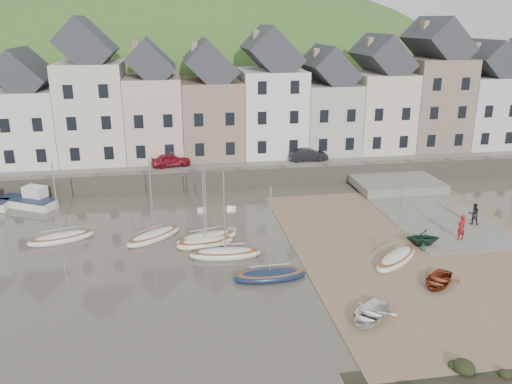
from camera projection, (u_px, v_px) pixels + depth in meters
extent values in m
plane|color=#4A453A|center=(270.00, 262.00, 35.10)|extent=(160.00, 160.00, 0.00)
cube|color=#375B24|center=(222.00, 144.00, 64.85)|extent=(90.00, 30.00, 1.50)
cube|color=slate|center=(233.00, 162.00, 53.82)|extent=(70.00, 7.00, 0.10)
cube|color=slate|center=(238.00, 177.00, 50.75)|extent=(70.00, 1.20, 1.80)
cube|color=#7C624B|center=(423.00, 250.00, 36.77)|extent=(18.00, 26.00, 0.06)
cube|color=slate|center=(424.00, 208.00, 44.87)|extent=(8.00, 18.00, 0.12)
ellipsoid|color=#375B24|center=(182.00, 211.00, 96.22)|extent=(134.40, 84.00, 84.00)
cylinder|color=#382619|center=(47.00, 0.00, 71.06)|extent=(0.50, 0.50, 3.00)
cylinder|color=#382619|center=(153.00, 2.00, 76.94)|extent=(0.50, 0.50, 3.00)
cylinder|color=#382619|center=(248.00, 2.00, 77.20)|extent=(0.50, 0.50, 3.00)
cylinder|color=#382619|center=(328.00, 2.00, 78.10)|extent=(0.50, 0.50, 3.00)
cube|color=silver|center=(33.00, 126.00, 52.88)|extent=(5.80, 8.00, 7.50)
cube|color=gray|center=(8.00, 58.00, 50.56)|extent=(0.60, 0.90, 1.40)
cube|color=beige|center=(94.00, 112.00, 53.42)|extent=(6.40, 8.00, 10.00)
cube|color=gray|center=(69.00, 28.00, 50.59)|extent=(0.60, 0.90, 1.40)
cube|color=#C0A39F|center=(154.00, 118.00, 54.58)|extent=(5.60, 8.00, 8.50)
cube|color=gray|center=(136.00, 48.00, 52.15)|extent=(0.60, 0.90, 1.40)
cube|color=#826B59|center=(211.00, 118.00, 55.57)|extent=(6.20, 8.00, 8.00)
cube|color=gray|center=(194.00, 49.00, 53.09)|extent=(0.60, 0.90, 1.40)
cube|color=silver|center=(271.00, 112.00, 56.40)|extent=(6.60, 8.00, 9.00)
cube|color=gray|center=(256.00, 37.00, 53.68)|extent=(0.60, 0.90, 1.40)
cube|color=#ABA69C|center=(326.00, 117.00, 57.58)|extent=(5.80, 8.00, 7.50)
cube|color=gray|center=(316.00, 55.00, 55.26)|extent=(0.60, 0.90, 1.40)
cube|color=beige|center=(378.00, 111.00, 58.33)|extent=(6.00, 8.00, 8.50)
cube|color=gray|center=(369.00, 44.00, 55.82)|extent=(0.60, 0.90, 1.40)
cube|color=#7E695B|center=(431.00, 103.00, 59.05)|extent=(6.40, 8.00, 10.00)
cube|color=gray|center=(425.00, 27.00, 56.22)|extent=(0.60, 0.90, 1.40)
cube|color=beige|center=(480.00, 111.00, 60.30)|extent=(5.80, 8.00, 8.00)
cube|color=gray|center=(476.00, 49.00, 57.91)|extent=(0.60, 0.90, 1.40)
ellipsoid|color=silver|center=(61.00, 239.00, 38.34)|extent=(4.96, 2.96, 0.84)
ellipsoid|color=brown|center=(61.00, 236.00, 38.27)|extent=(4.56, 2.70, 0.20)
cylinder|color=#B2B5B7|center=(56.00, 199.00, 37.37)|extent=(0.10, 0.10, 5.60)
cylinder|color=#B2B5B7|center=(60.00, 229.00, 38.11)|extent=(2.49, 0.92, 0.08)
ellipsoid|color=silver|center=(154.00, 237.00, 38.67)|extent=(4.64, 4.18, 0.84)
ellipsoid|color=brown|center=(154.00, 234.00, 38.60)|extent=(4.26, 3.83, 0.20)
cylinder|color=#B2B5B7|center=(151.00, 197.00, 37.70)|extent=(0.10, 0.10, 5.60)
cylinder|color=#B2B5B7|center=(153.00, 227.00, 38.44)|extent=(2.08, 1.72, 0.08)
ellipsoid|color=beige|center=(205.00, 243.00, 37.58)|extent=(4.39, 2.23, 0.84)
ellipsoid|color=brown|center=(205.00, 240.00, 37.51)|extent=(4.04, 2.03, 0.20)
cylinder|color=#B2B5B7|center=(204.00, 202.00, 36.60)|extent=(0.10, 0.10, 5.60)
cylinder|color=#B2B5B7|center=(205.00, 233.00, 37.34)|extent=(2.28, 0.49, 0.08)
ellipsoid|color=silver|center=(207.00, 238.00, 38.40)|extent=(4.89, 2.73, 0.84)
ellipsoid|color=brown|center=(207.00, 235.00, 38.33)|extent=(4.49, 2.49, 0.20)
cylinder|color=#B2B5B7|center=(206.00, 198.00, 37.42)|extent=(0.10, 0.10, 5.60)
cylinder|color=#B2B5B7|center=(206.00, 229.00, 38.16)|extent=(2.48, 0.79, 0.08)
ellipsoid|color=silver|center=(225.00, 254.00, 35.79)|extent=(5.01, 1.78, 0.84)
ellipsoid|color=brown|center=(225.00, 251.00, 35.72)|extent=(4.61, 1.61, 0.20)
cylinder|color=#B2B5B7|center=(224.00, 212.00, 34.82)|extent=(0.10, 0.10, 5.60)
cylinder|color=#B2B5B7|center=(225.00, 244.00, 35.56)|extent=(2.71, 0.23, 0.08)
ellipsoid|color=#131D3B|center=(270.00, 276.00, 32.72)|extent=(4.71, 1.60, 0.84)
ellipsoid|color=brown|center=(270.00, 273.00, 32.65)|extent=(4.33, 1.46, 0.20)
cylinder|color=#B2B5B7|center=(270.00, 230.00, 31.75)|extent=(0.10, 0.10, 5.60)
cylinder|color=#B2B5B7|center=(270.00, 265.00, 32.49)|extent=(2.57, 0.14, 0.08)
ellipsoid|color=silver|center=(396.00, 259.00, 35.07)|extent=(4.70, 4.35, 0.84)
ellipsoid|color=brown|center=(396.00, 256.00, 35.00)|extent=(4.31, 3.99, 0.20)
cylinder|color=#B2B5B7|center=(400.00, 216.00, 34.09)|extent=(0.10, 0.10, 5.60)
cylinder|color=#B2B5B7|center=(397.00, 249.00, 34.83)|extent=(2.10, 1.83, 0.08)
cube|color=silver|center=(27.00, 203.00, 45.33)|extent=(5.45, 4.06, 0.70)
cube|color=#131D3B|center=(26.00, 199.00, 45.21)|extent=(5.38, 4.05, 0.08)
cube|color=silver|center=(35.00, 192.00, 45.53)|extent=(2.20, 1.95, 1.00)
imported|color=white|center=(369.00, 314.00, 28.15)|extent=(3.99, 3.97, 0.68)
imported|color=#173425|center=(423.00, 237.00, 37.33)|extent=(2.67, 2.41, 1.25)
imported|color=maroon|center=(438.00, 280.00, 31.86)|extent=(3.61, 3.62, 0.62)
imported|color=maroon|center=(461.00, 227.00, 38.12)|extent=(0.77, 0.59, 1.91)
imported|color=black|center=(474.00, 214.00, 41.01)|extent=(1.00, 0.88, 1.74)
imported|color=maroon|center=(171.00, 160.00, 51.69)|extent=(4.07, 2.25, 1.31)
imported|color=black|center=(308.00, 155.00, 53.83)|extent=(3.99, 1.43, 1.31)
ellipsoid|color=black|center=(505.00, 374.00, 23.82)|extent=(0.57, 0.63, 0.37)
ellipsoid|color=black|center=(455.00, 365.00, 24.41)|extent=(0.62, 0.68, 0.40)
ellipsoid|color=black|center=(464.00, 367.00, 24.15)|extent=(1.01, 1.11, 0.66)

